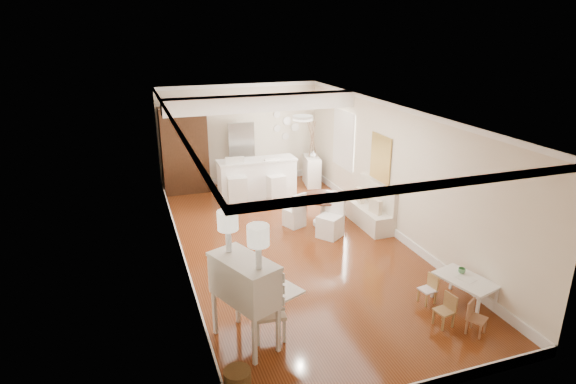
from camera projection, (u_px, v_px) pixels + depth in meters
room at (290, 149)px, 9.60m from camera, size 9.00×9.04×2.82m
secretary_bureau at (245, 302)px, 6.74m from camera, size 1.38×1.39×1.33m
gustavian_armchair at (269, 311)px, 6.95m from camera, size 0.54×0.54×0.84m
wicker_basket at (238, 382)px, 5.93m from camera, size 0.45×0.45×0.34m
kids_table at (464, 292)px, 7.81m from camera, size 0.79×1.06×0.47m
kids_chair_a at (444, 311)px, 7.24m from camera, size 0.29×0.29×0.53m
kids_chair_b at (428, 289)px, 7.85m from camera, size 0.27×0.27×0.50m
kids_chair_c at (477, 318)px, 7.06m from camera, size 0.35×0.35×0.53m
banquette at (369, 204)px, 10.85m from camera, size 0.52×1.60×0.98m
dining_table at (323, 211)px, 10.89m from camera, size 1.07×1.07×0.68m
slip_chair_near at (330, 216)px, 10.23m from camera, size 0.65×0.64×0.95m
slip_chair_far at (294, 209)px, 10.80m from camera, size 0.51×0.52×0.81m
breakfast_counter at (257, 178)px, 12.59m from camera, size 2.05×0.65×1.03m
bar_stool_left at (237, 182)px, 12.04m from camera, size 0.52×0.52×1.19m
bar_stool_right at (275, 180)px, 12.37m from camera, size 0.49×0.49×1.07m
pantry_cabinet at (184, 150)px, 12.82m from camera, size 1.20×0.60×2.30m
fridge at (254, 154)px, 13.46m from camera, size 0.75×0.65×1.80m
sideboard at (312, 171)px, 13.60m from camera, size 0.53×0.91×0.82m
pencil_cup at (462, 271)px, 7.89m from camera, size 0.14×0.14×0.09m
branch_vase at (313, 154)px, 13.41m from camera, size 0.21×0.21×0.18m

